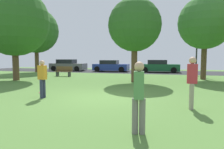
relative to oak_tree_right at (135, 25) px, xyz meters
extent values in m
plane|color=#547F38|center=(-0.53, -6.08, -3.93)|extent=(44.00, 44.00, 0.00)
cube|color=#28282B|center=(-0.53, 9.92, -3.92)|extent=(44.00, 6.40, 0.01)
cylinder|color=brown|center=(0.00, 0.00, -2.58)|extent=(0.42, 0.42, 2.69)
sphere|color=#2D6023|center=(0.00, 0.00, 0.02)|extent=(3.67, 3.67, 3.67)
cylinder|color=brown|center=(4.97, 2.90, -2.33)|extent=(0.41, 0.41, 3.19)
sphere|color=#38702D|center=(4.97, 2.90, 0.44)|extent=(4.05, 4.05, 4.05)
cylinder|color=brown|center=(-12.43, 6.34, -2.44)|extent=(0.46, 0.46, 2.97)
sphere|color=#2D6023|center=(-12.43, 6.34, 0.87)|extent=(5.13, 5.13, 5.13)
cylinder|color=brown|center=(-8.73, -1.38, -2.45)|extent=(0.45, 0.45, 2.95)
sphere|color=#2D6023|center=(-8.73, -1.38, 0.45)|extent=(5.13, 5.13, 5.13)
cylinder|color=gray|center=(3.01, -7.06, -3.50)|extent=(0.14, 0.14, 0.86)
cylinder|color=gray|center=(3.02, -6.90, -3.50)|extent=(0.14, 0.14, 0.86)
cube|color=#B72D38|center=(3.01, -6.98, -2.75)|extent=(0.33, 0.24, 0.64)
sphere|color=tan|center=(3.01, -6.98, -2.31)|extent=(0.23, 0.23, 0.23)
cylinder|color=#2D334C|center=(-2.84, -6.59, -3.53)|extent=(0.14, 0.14, 0.79)
cylinder|color=#2D334C|center=(-2.85, -6.75, -3.53)|extent=(0.14, 0.14, 0.79)
cube|color=orange|center=(-2.85, -6.67, -2.84)|extent=(0.33, 0.24, 0.59)
sphere|color=tan|center=(-2.85, -6.67, -2.44)|extent=(0.21, 0.21, 0.21)
cylinder|color=slate|center=(1.53, -9.63, -3.52)|extent=(0.14, 0.14, 0.80)
cylinder|color=slate|center=(1.69, -9.61, -3.52)|extent=(0.14, 0.14, 0.80)
cube|color=#51894C|center=(1.61, -9.62, -2.82)|extent=(0.25, 0.34, 0.60)
sphere|color=tan|center=(1.61, -9.62, -2.41)|extent=(0.22, 0.22, 0.22)
cylinder|color=#EA2D6B|center=(-3.63, -5.60, -3.91)|extent=(0.27, 0.27, 0.03)
cube|color=slate|center=(-10.09, 9.57, -3.38)|extent=(4.60, 1.78, 0.80)
cube|color=black|center=(-10.32, 9.57, -2.72)|extent=(2.21, 1.56, 0.51)
cylinder|color=black|center=(-8.48, 10.45, -3.61)|extent=(0.64, 0.22, 0.64)
cylinder|color=black|center=(-8.48, 8.68, -3.61)|extent=(0.64, 0.22, 0.64)
cylinder|color=black|center=(-11.70, 10.45, -3.61)|extent=(0.64, 0.22, 0.64)
cylinder|color=black|center=(-11.70, 8.68, -3.61)|extent=(0.64, 0.22, 0.64)
cube|color=#233893|center=(-4.34, 9.58, -3.39)|extent=(4.26, 1.80, 0.76)
cube|color=black|center=(-4.55, 9.58, -2.78)|extent=(2.04, 1.59, 0.47)
cylinder|color=black|center=(-2.85, 10.48, -3.61)|extent=(0.64, 0.22, 0.64)
cylinder|color=black|center=(-2.85, 8.68, -3.61)|extent=(0.64, 0.22, 0.64)
cylinder|color=black|center=(-5.83, 10.48, -3.61)|extent=(0.64, 0.22, 0.64)
cylinder|color=black|center=(-5.83, 8.68, -3.61)|extent=(0.64, 0.22, 0.64)
cube|color=#195633|center=(1.40, 9.84, -3.38)|extent=(4.46, 1.83, 0.79)
cube|color=black|center=(1.18, 9.84, -2.74)|extent=(2.14, 1.61, 0.48)
cylinder|color=black|center=(2.97, 10.75, -3.61)|extent=(0.64, 0.22, 0.64)
cylinder|color=black|center=(2.97, 8.92, -3.61)|extent=(0.64, 0.22, 0.64)
cylinder|color=black|center=(-0.16, 10.75, -3.61)|extent=(0.64, 0.22, 0.64)
cylinder|color=black|center=(-0.16, 8.92, -3.61)|extent=(0.64, 0.22, 0.64)
cube|color=brown|center=(-6.85, 2.37, -3.48)|extent=(1.60, 0.44, 0.06)
cube|color=brown|center=(-6.85, 2.57, -3.23)|extent=(1.60, 0.06, 0.40)
cube|color=#333338|center=(-6.25, 2.37, -3.70)|extent=(0.10, 0.40, 0.45)
cube|color=#333338|center=(-7.45, 2.37, -3.70)|extent=(0.10, 0.40, 0.45)
cylinder|color=#2D2D33|center=(4.85, 6.12, -1.68)|extent=(0.14, 0.14, 4.50)
camera|label=1|loc=(2.19, -14.03, -2.21)|focal=32.25mm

